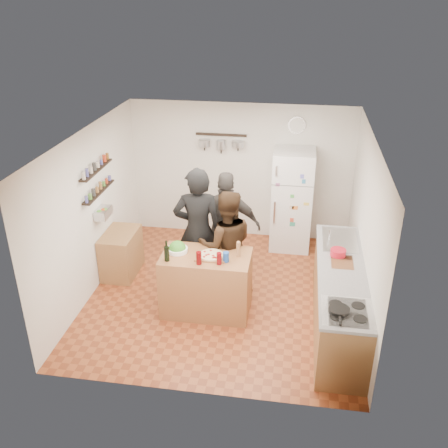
% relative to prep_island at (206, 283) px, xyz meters
% --- Properties ---
extents(room_shell, '(4.20, 4.20, 4.20)m').
position_rel_prep_island_xyz_m(room_shell, '(0.17, 0.84, 0.79)').
color(room_shell, brown).
rests_on(room_shell, ground).
extents(prep_island, '(1.25, 0.72, 0.91)m').
position_rel_prep_island_xyz_m(prep_island, '(0.00, 0.00, 0.00)').
color(prep_island, '#995D38').
rests_on(prep_island, floor).
extents(pizza_board, '(0.42, 0.34, 0.02)m').
position_rel_prep_island_xyz_m(pizza_board, '(0.08, -0.02, 0.47)').
color(pizza_board, brown).
rests_on(pizza_board, prep_island).
extents(pizza, '(0.34, 0.34, 0.02)m').
position_rel_prep_island_xyz_m(pizza, '(0.08, -0.02, 0.48)').
color(pizza, beige).
rests_on(pizza, pizza_board).
extents(salad_bowl, '(0.29, 0.29, 0.06)m').
position_rel_prep_island_xyz_m(salad_bowl, '(-0.42, 0.05, 0.48)').
color(salad_bowl, white).
rests_on(salad_bowl, prep_island).
extents(wine_bottle, '(0.07, 0.07, 0.21)m').
position_rel_prep_island_xyz_m(wine_bottle, '(-0.50, -0.22, 0.56)').
color(wine_bottle, black).
rests_on(wine_bottle, prep_island).
extents(wine_glass_near, '(0.07, 0.07, 0.18)m').
position_rel_prep_island_xyz_m(wine_glass_near, '(-0.05, -0.24, 0.55)').
color(wine_glass_near, '#500608').
rests_on(wine_glass_near, prep_island).
extents(wine_glass_far, '(0.07, 0.07, 0.17)m').
position_rel_prep_island_xyz_m(wine_glass_far, '(0.22, -0.20, 0.54)').
color(wine_glass_far, '#59070C').
rests_on(wine_glass_far, prep_island).
extents(pepper_mill, '(0.06, 0.06, 0.19)m').
position_rel_prep_island_xyz_m(pepper_mill, '(0.45, 0.05, 0.55)').
color(pepper_mill, '#93633D').
rests_on(pepper_mill, prep_island).
extents(salt_canister, '(0.09, 0.09, 0.14)m').
position_rel_prep_island_xyz_m(salt_canister, '(0.30, -0.12, 0.53)').
color(salt_canister, navy).
rests_on(salt_canister, prep_island).
extents(person_left, '(0.79, 0.58, 1.99)m').
position_rel_prep_island_xyz_m(person_left, '(-0.23, 0.56, 0.54)').
color(person_left, black).
rests_on(person_left, floor).
extents(person_center, '(0.96, 0.82, 1.71)m').
position_rel_prep_island_xyz_m(person_center, '(0.22, 0.44, 0.40)').
color(person_center, black).
rests_on(person_center, floor).
extents(person_back, '(1.08, 0.51, 1.80)m').
position_rel_prep_island_xyz_m(person_back, '(0.15, 0.98, 0.44)').
color(person_back, '#2F2B29').
rests_on(person_back, floor).
extents(counter_run, '(0.63, 2.63, 0.90)m').
position_rel_prep_island_xyz_m(counter_run, '(1.87, -0.10, -0.01)').
color(counter_run, '#9E7042').
rests_on(counter_run, floor).
extents(stove_top, '(0.60, 0.62, 0.02)m').
position_rel_prep_island_xyz_m(stove_top, '(1.87, -1.05, 0.46)').
color(stove_top, white).
rests_on(stove_top, counter_run).
extents(skillet, '(0.25, 0.25, 0.05)m').
position_rel_prep_island_xyz_m(skillet, '(1.77, -1.07, 0.49)').
color(skillet, black).
rests_on(skillet, stove_top).
extents(sink, '(0.50, 0.80, 0.03)m').
position_rel_prep_island_xyz_m(sink, '(1.87, 0.75, 0.46)').
color(sink, silver).
rests_on(sink, counter_run).
extents(cutting_board, '(0.30, 0.40, 0.02)m').
position_rel_prep_island_xyz_m(cutting_board, '(1.87, 0.10, 0.46)').
color(cutting_board, brown).
rests_on(cutting_board, counter_run).
extents(red_bowl, '(0.22, 0.22, 0.09)m').
position_rel_prep_island_xyz_m(red_bowl, '(1.82, 0.27, 0.51)').
color(red_bowl, red).
rests_on(red_bowl, counter_run).
extents(fridge, '(0.70, 0.68, 1.80)m').
position_rel_prep_island_xyz_m(fridge, '(1.12, 2.20, 0.45)').
color(fridge, white).
rests_on(fridge, floor).
extents(wall_clock, '(0.30, 0.03, 0.30)m').
position_rel_prep_island_xyz_m(wall_clock, '(1.12, 2.53, 1.69)').
color(wall_clock, silver).
rests_on(wall_clock, back_wall).
extents(spice_shelf_lower, '(0.12, 1.00, 0.02)m').
position_rel_prep_island_xyz_m(spice_shelf_lower, '(-1.76, 0.65, 1.04)').
color(spice_shelf_lower, black).
rests_on(spice_shelf_lower, left_wall).
extents(spice_shelf_upper, '(0.12, 1.00, 0.02)m').
position_rel_prep_island_xyz_m(spice_shelf_upper, '(-1.76, 0.65, 1.40)').
color(spice_shelf_upper, black).
rests_on(spice_shelf_upper, left_wall).
extents(produce_basket, '(0.18, 0.35, 0.14)m').
position_rel_prep_island_xyz_m(produce_basket, '(-1.73, 0.65, 0.69)').
color(produce_basket, silver).
rests_on(produce_basket, left_wall).
extents(side_table, '(0.50, 0.80, 0.73)m').
position_rel_prep_island_xyz_m(side_table, '(-1.57, 0.81, -0.09)').
color(side_table, '#9D7041').
rests_on(side_table, floor).
extents(pot_rack, '(0.90, 0.04, 0.04)m').
position_rel_prep_island_xyz_m(pot_rack, '(-0.18, 2.45, 1.49)').
color(pot_rack, black).
rests_on(pot_rack, back_wall).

